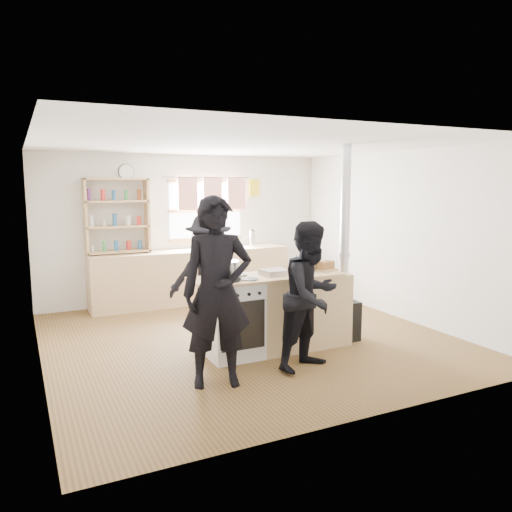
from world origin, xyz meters
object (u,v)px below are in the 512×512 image
cooking_island (277,312)px  stockpot_counter (306,262)px  skillet_greens (227,278)px  person_near_left (217,292)px  stockpot_stove (230,268)px  bread_board (326,267)px  roast_tray (275,272)px  thermos (252,239)px  person_near_right (311,296)px  flue_heater (343,291)px  person_far (209,274)px

cooking_island → stockpot_counter: 0.75m
skillet_greens → person_near_left: person_near_left is taller
stockpot_stove → bread_board: (1.21, -0.22, -0.04)m
cooking_island → roast_tray: bearing=-175.3°
thermos → bread_board: 2.82m
cooking_island → skillet_greens: skillet_greens is taller
thermos → cooking_island: 2.99m
thermos → stockpot_stove: bearing=-120.5°
person_near_right → skillet_greens: bearing=121.0°
stockpot_stove → stockpot_counter: bearing=-3.7°
skillet_greens → flue_heater: bearing=2.0°
stockpot_counter → person_far: person_far is taller
thermos → flue_heater: flue_heater is taller
thermos → stockpot_counter: size_ratio=0.93×
thermos → roast_tray: thermos is taller
bread_board → flue_heater: bearing=-0.4°
skillet_greens → bread_board: (1.37, 0.06, 0.02)m
cooking_island → roast_tray: 0.50m
thermos → stockpot_stove: (-1.52, -2.58, -0.02)m
thermos → bread_board: bearing=-96.3°
roast_tray → stockpot_stove: 0.54m
cooking_island → flue_heater: 0.96m
stockpot_stove → person_near_left: 1.03m
stockpot_stove → person_near_right: size_ratio=0.15×
stockpot_stove → thermos: bearing=59.5°
roast_tray → stockpot_counter: stockpot_counter is taller
stockpot_stove → person_near_left: person_near_left is taller
thermos → person_far: (-1.50, -1.82, -0.23)m
cooking_island → flue_heater: (0.94, -0.04, 0.18)m
roast_tray → bread_board: 0.71m
thermos → skillet_greens: size_ratio=0.63×
stockpot_stove → stockpot_counter: stockpot_counter is taller
thermos → cooking_island: bearing=-109.4°
thermos → skillet_greens: 3.32m
stockpot_counter → person_near_left: size_ratio=0.16×
roast_tray → person_far: bearing=116.6°
stockpot_counter → person_near_left: bearing=-151.8°
cooking_island → person_far: person_far is taller
stockpot_stove → bread_board: stockpot_stove is taller
stockpot_counter → person_far: (-1.00, 0.83, -0.22)m
cooking_island → flue_heater: flue_heater is taller
thermos → stockpot_counter: thermos is taller
stockpot_stove → person_near_right: 1.09m
person_near_left → thermos: bearing=74.1°
thermos → skillet_greens: (-1.68, -2.86, -0.08)m
flue_heater → person_near_left: bearing=-161.6°
cooking_island → stockpot_counter: size_ratio=6.50×
roast_tray → stockpot_counter: (0.52, 0.13, 0.06)m
bread_board → person_far: size_ratio=0.20×
person_near_left → stockpot_counter: bearing=42.6°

